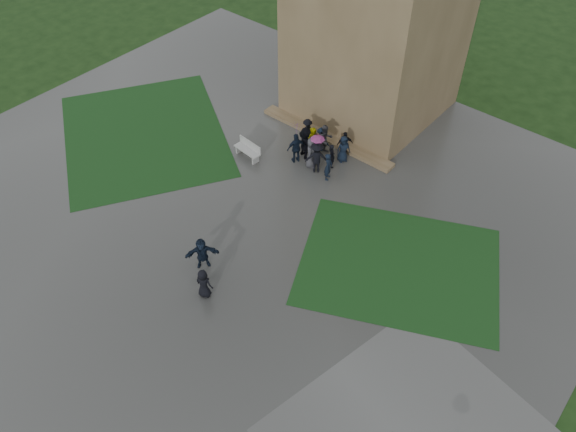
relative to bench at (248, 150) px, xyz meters
The scene contains 9 objects.
ground 6.86m from the bench, 70.10° to the right, with size 120.00×120.00×0.00m, color black.
plaza 5.03m from the bench, 62.27° to the right, with size 34.00×34.00×0.02m, color #373835.
lawn_inset_left 6.65m from the bench, 158.53° to the right, with size 11.00×9.00×0.01m, color #113313.
lawn_inset_right 10.93m from the bench, ahead, with size 9.00×7.00×0.01m, color #113313.
tower_plinth 4.79m from the bench, 60.85° to the left, with size 9.00×0.80×0.22m, color brown.
bench is the anchor object (origin of this frame).
visitor_cluster 3.76m from the bench, 36.61° to the left, with size 3.73×3.29×2.53m.
pedestrian_mid 8.16m from the bench, 61.98° to the right, with size 1.55×0.56×1.67m, color black.
pedestrian_near 9.81m from the bench, 58.46° to the right, with size 0.77×0.53×1.58m, color black.
Camera 1 is at (15.33, -11.21, 20.02)m, focal length 35.00 mm.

